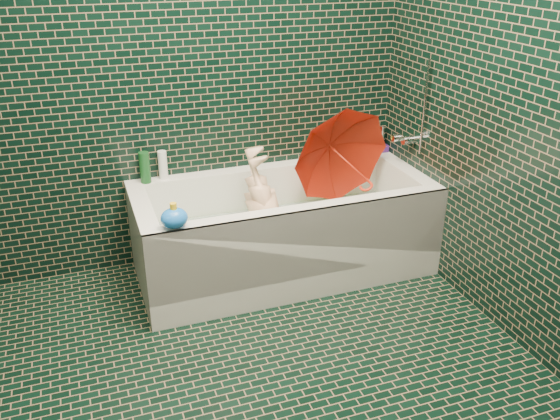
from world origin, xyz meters
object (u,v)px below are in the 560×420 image
object	(u,v)px
umbrella	(350,164)
rubber_duck	(347,148)
child	(271,227)
bathtub	(284,239)
bath_toy	(174,218)

from	to	relation	value
umbrella	rubber_duck	world-z (taller)	umbrella
child	bathtub	bearing A→B (deg)	113.56
bathtub	child	size ratio (longest dim) A/B	1.84
child	umbrella	bearing A→B (deg)	108.08
rubber_duck	bath_toy	world-z (taller)	bath_toy
umbrella	rubber_duck	bearing A→B (deg)	64.33
umbrella	bath_toy	size ratio (longest dim) A/B	4.40
bathtub	rubber_duck	distance (m)	0.77
rubber_duck	bath_toy	size ratio (longest dim) A/B	0.94
bathtub	rubber_duck	size ratio (longest dim) A/B	13.36
umbrella	rubber_duck	size ratio (longest dim) A/B	4.68
bathtub	umbrella	bearing A→B (deg)	2.57
umbrella	rubber_duck	xyz separation A→B (m)	(0.15, 0.34, -0.03)
bath_toy	umbrella	bearing A→B (deg)	18.35
bathtub	bath_toy	bearing A→B (deg)	-154.85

